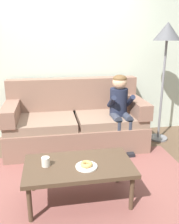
{
  "coord_description": "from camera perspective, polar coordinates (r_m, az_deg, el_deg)",
  "views": [
    {
      "loc": [
        -0.24,
        -2.6,
        1.61
      ],
      "look_at": [
        0.29,
        0.45,
        0.65
      ],
      "focal_mm": 38.7,
      "sensor_mm": 36.0,
      "label": 1
    }
  ],
  "objects": [
    {
      "name": "area_rug",
      "position": [
        2.85,
        -3.49,
        -17.01
      ],
      "size": [
        2.84,
        1.62,
        0.01
      ],
      "primitive_type": "cube",
      "color": "brown",
      "rests_on": "ground"
    },
    {
      "name": "mug",
      "position": [
        2.42,
        -10.32,
        -11.48
      ],
      "size": [
        0.08,
        0.08,
        0.09
      ],
      "primitive_type": "cylinder",
      "color": "silver",
      "rests_on": "coffee_table"
    },
    {
      "name": "couch",
      "position": [
        3.69,
        -3.29,
        -2.66
      ],
      "size": [
        2.03,
        0.9,
        1.0
      ],
      "color": "#846051",
      "rests_on": "ground"
    },
    {
      "name": "plate",
      "position": [
        2.38,
        -0.74,
        -12.75
      ],
      "size": [
        0.21,
        0.21,
        0.01
      ],
      "primitive_type": "cylinder",
      "color": "white",
      "rests_on": "coffee_table"
    },
    {
      "name": "toy_controller",
      "position": [
        3.02,
        -9.09,
        -14.61
      ],
      "size": [
        0.23,
        0.09,
        0.05
      ],
      "rotation": [
        0.0,
        0.0,
        0.37
      ],
      "color": "#339E56",
      "rests_on": "ground"
    },
    {
      "name": "person_child",
      "position": [
        3.52,
        7.24,
        1.63
      ],
      "size": [
        0.34,
        0.58,
        1.1
      ],
      "color": "#1E2338",
      "rests_on": "ground"
    },
    {
      "name": "floor_lamp",
      "position": [
        3.86,
        17.78,
        15.69
      ],
      "size": [
        0.4,
        0.4,
        1.82
      ],
      "color": "slate",
      "rests_on": "ground"
    },
    {
      "name": "donut",
      "position": [
        2.36,
        -0.74,
        -12.22
      ],
      "size": [
        0.17,
        0.17,
        0.04
      ],
      "primitive_type": "torus",
      "rotation": [
        0.0,
        0.0,
        2.23
      ],
      "color": "tan",
      "rests_on": "plate"
    },
    {
      "name": "wall_back",
      "position": [
        4.01,
        -6.61,
        14.14
      ],
      "size": [
        8.0,
        0.1,
        2.8
      ],
      "primitive_type": "cube",
      "color": "beige",
      "rests_on": "ground"
    },
    {
      "name": "coffee_table",
      "position": [
        2.45,
        -2.53,
        -13.03
      ],
      "size": [
        1.07,
        0.59,
        0.41
      ],
      "color": "#4C3828",
      "rests_on": "ground"
    },
    {
      "name": "ground",
      "position": [
        3.06,
        -4.03,
        -14.5
      ],
      "size": [
        10.0,
        10.0,
        0.0
      ],
      "primitive_type": "plane",
      "color": "brown"
    }
  ]
}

